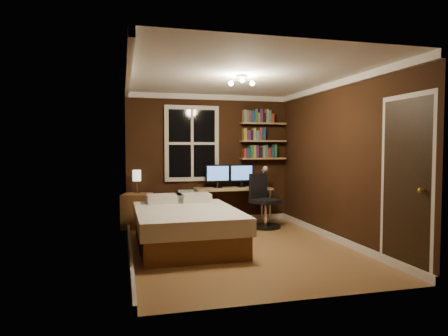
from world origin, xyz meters
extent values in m
plane|color=olive|center=(0.00, 0.00, 0.00)|extent=(4.20, 4.20, 0.00)
cube|color=black|center=(0.00, 2.10, 1.25)|extent=(3.20, 0.04, 2.50)
cube|color=black|center=(-1.60, 0.00, 1.25)|extent=(0.04, 4.20, 2.50)
cube|color=black|center=(1.60, 0.00, 1.25)|extent=(0.04, 4.20, 2.50)
cube|color=white|center=(0.00, 0.00, 2.50)|extent=(3.20, 4.20, 0.02)
cube|color=silver|center=(-0.35, 2.06, 1.55)|extent=(1.06, 0.06, 1.46)
sphere|color=gold|center=(1.55, -1.85, 1.00)|extent=(0.06, 0.06, 0.06)
cube|color=#9F7F4D|center=(1.08, 1.98, 1.25)|extent=(0.92, 0.22, 0.03)
cube|color=#9F7F4D|center=(1.08, 1.98, 1.60)|extent=(0.92, 0.22, 0.03)
cube|color=#9F7F4D|center=(1.08, 1.98, 1.95)|extent=(0.92, 0.22, 0.03)
cube|color=brown|center=(-0.74, 0.26, 0.16)|extent=(1.41, 2.00, 0.32)
cube|color=white|center=(-0.74, 0.26, 0.44)|extent=(1.49, 2.06, 0.24)
cube|color=silver|center=(-0.99, 1.03, 0.63)|extent=(0.58, 0.40, 0.14)
cube|color=silver|center=(-0.51, 1.04, 0.63)|extent=(0.58, 0.40, 0.14)
cube|color=brown|center=(-1.41, 1.85, 0.31)|extent=(0.61, 0.61, 0.63)
cube|color=beige|center=(-0.42, 1.98, 0.33)|extent=(0.44, 0.15, 0.66)
cube|color=#9F7F4D|center=(0.41, 1.81, 0.68)|extent=(1.46, 0.55, 0.04)
cylinder|color=beige|center=(-0.26, 1.57, 0.33)|extent=(0.04, 0.04, 0.66)
cylinder|color=beige|center=(1.08, 1.57, 0.33)|extent=(0.04, 0.04, 0.66)
cylinder|color=beige|center=(-0.26, 2.04, 0.33)|extent=(0.04, 0.04, 0.66)
cylinder|color=beige|center=(1.08, 2.04, 0.33)|extent=(0.04, 0.04, 0.66)
cylinder|color=black|center=(0.87, 1.25, 0.03)|extent=(0.55, 0.55, 0.05)
cylinder|color=silver|center=(0.87, 1.25, 0.25)|extent=(0.06, 0.06, 0.41)
cube|color=black|center=(0.87, 1.25, 0.49)|extent=(0.59, 0.59, 0.07)
cube|color=black|center=(0.79, 1.43, 0.76)|extent=(0.41, 0.22, 0.47)
camera|label=1|loc=(-1.66, -5.58, 1.48)|focal=32.00mm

